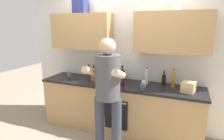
% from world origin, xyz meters
% --- Properties ---
extents(ground_plane, '(12.00, 12.00, 0.00)m').
position_xyz_m(ground_plane, '(0.00, 0.00, 0.00)').
color(ground_plane, gray).
extents(back_wall_unit, '(4.00, 0.38, 2.50)m').
position_xyz_m(back_wall_unit, '(-0.00, 0.27, 1.50)').
color(back_wall_unit, silver).
rests_on(back_wall_unit, ground).
extents(counter, '(2.84, 0.67, 0.90)m').
position_xyz_m(counter, '(-0.00, -0.00, 0.45)').
color(counter, tan).
rests_on(counter, ground).
extents(person_standing, '(0.49, 0.45, 1.73)m').
position_xyz_m(person_standing, '(0.10, -0.74, 1.03)').
color(person_standing, '#383D4C').
rests_on(person_standing, ground).
extents(bottle_water, '(0.07, 0.07, 0.29)m').
position_xyz_m(bottle_water, '(0.45, 0.15, 1.03)').
color(bottle_water, silver).
rests_on(bottle_water, counter).
extents(bottle_vinegar, '(0.08, 0.08, 0.27)m').
position_xyz_m(bottle_vinegar, '(-0.33, 0.09, 1.00)').
color(bottle_vinegar, brown).
rests_on(bottle_vinegar, counter).
extents(bottle_syrup, '(0.06, 0.06, 0.24)m').
position_xyz_m(bottle_syrup, '(-0.71, 0.21, 1.00)').
color(bottle_syrup, '#8C4C14').
rests_on(bottle_syrup, counter).
extents(bottle_wine, '(0.08, 0.08, 0.34)m').
position_xyz_m(bottle_wine, '(0.10, -0.11, 1.04)').
color(bottle_wine, '#471419').
rests_on(bottle_wine, counter).
extents(bottle_soda, '(0.07, 0.07, 0.26)m').
position_xyz_m(bottle_soda, '(-0.12, -0.05, 1.01)').
color(bottle_soda, '#198C33').
rests_on(bottle_soda, counter).
extents(bottle_soy, '(0.07, 0.07, 0.24)m').
position_xyz_m(bottle_soy, '(0.74, 0.20, 0.99)').
color(bottle_soy, black).
rests_on(bottle_soy, counter).
extents(bottle_oil, '(0.06, 0.06, 0.30)m').
position_xyz_m(bottle_oil, '(0.89, 0.13, 1.03)').
color(bottle_oil, olive).
rests_on(bottle_oil, counter).
extents(cup_coffee, '(0.07, 0.07, 0.10)m').
position_xyz_m(cup_coffee, '(0.45, -0.05, 0.95)').
color(cup_coffee, white).
rests_on(cup_coffee, counter).
extents(cup_stoneware, '(0.08, 0.08, 0.10)m').
position_xyz_m(cup_stoneware, '(-1.05, 0.03, 0.95)').
color(cup_stoneware, slate).
rests_on(cup_stoneware, counter).
extents(cup_tea, '(0.07, 0.07, 0.09)m').
position_xyz_m(cup_tea, '(0.46, -0.19, 0.95)').
color(cup_tea, '#33598C').
rests_on(cup_tea, counter).
extents(knife_block, '(0.10, 0.14, 0.30)m').
position_xyz_m(knife_block, '(-0.46, -0.03, 1.02)').
color(knife_block, brown).
rests_on(knife_block, counter).
extents(potted_herb, '(0.16, 0.16, 0.24)m').
position_xyz_m(potted_herb, '(-0.02, 0.15, 1.03)').
color(potted_herb, '#9E6647').
rests_on(potted_herb, counter).
extents(grocery_bag_bread, '(0.22, 0.22, 0.17)m').
position_xyz_m(grocery_bag_bread, '(1.12, -0.05, 0.98)').
color(grocery_bag_bread, tan).
rests_on(grocery_bag_bread, counter).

